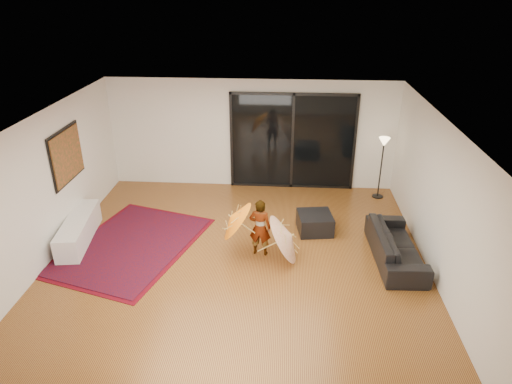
# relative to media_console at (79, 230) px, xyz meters

# --- Properties ---
(floor) EXTENTS (7.00, 7.00, 0.00)m
(floor) POSITION_rel_media_console_xyz_m (3.25, -0.51, -0.25)
(floor) COLOR olive
(floor) RESTS_ON ground
(ceiling) EXTENTS (7.00, 7.00, 0.00)m
(ceiling) POSITION_rel_media_console_xyz_m (3.25, -0.51, 2.45)
(ceiling) COLOR white
(ceiling) RESTS_ON wall_back
(wall_back) EXTENTS (7.00, 0.00, 7.00)m
(wall_back) POSITION_rel_media_console_xyz_m (3.25, 2.99, 1.10)
(wall_back) COLOR silver
(wall_back) RESTS_ON floor
(wall_front) EXTENTS (7.00, 0.00, 7.00)m
(wall_front) POSITION_rel_media_console_xyz_m (3.25, -4.01, 1.10)
(wall_front) COLOR silver
(wall_front) RESTS_ON floor
(wall_left) EXTENTS (0.00, 7.00, 7.00)m
(wall_left) POSITION_rel_media_console_xyz_m (-0.25, -0.51, 1.10)
(wall_left) COLOR silver
(wall_left) RESTS_ON floor
(wall_right) EXTENTS (0.00, 7.00, 7.00)m
(wall_right) POSITION_rel_media_console_xyz_m (6.75, -0.51, 1.10)
(wall_right) COLOR silver
(wall_right) RESTS_ON floor
(sliding_door) EXTENTS (3.06, 0.07, 2.40)m
(sliding_door) POSITION_rel_media_console_xyz_m (4.25, 2.96, 0.95)
(sliding_door) COLOR black
(sliding_door) RESTS_ON wall_back
(painting) EXTENTS (0.04, 1.28, 1.08)m
(painting) POSITION_rel_media_console_xyz_m (-0.21, 0.49, 1.40)
(painting) COLOR black
(painting) RESTS_ON wall_left
(media_console) EXTENTS (0.70, 1.83, 0.50)m
(media_console) POSITION_rel_media_console_xyz_m (0.00, 0.00, 0.00)
(media_console) COLOR white
(media_console) RESTS_ON floor
(speaker) EXTENTS (0.35, 0.35, 0.31)m
(speaker) POSITION_rel_media_console_xyz_m (0.00, -0.70, -0.09)
(speaker) COLOR #424244
(speaker) RESTS_ON floor
(persian_rug) EXTENTS (3.00, 3.60, 0.02)m
(persian_rug) POSITION_rel_media_console_xyz_m (1.09, -0.12, -0.24)
(persian_rug) COLOR #590713
(persian_rug) RESTS_ON floor
(sofa) EXTENTS (0.86, 2.02, 0.58)m
(sofa) POSITION_rel_media_console_xyz_m (6.20, -0.22, 0.04)
(sofa) COLOR black
(sofa) RESTS_ON floor
(ottoman) EXTENTS (0.78, 0.78, 0.39)m
(ottoman) POSITION_rel_media_console_xyz_m (4.74, 0.72, -0.05)
(ottoman) COLOR black
(ottoman) RESTS_ON floor
(floor_lamp) EXTENTS (0.26, 0.26, 1.50)m
(floor_lamp) POSITION_rel_media_console_xyz_m (6.35, 2.49, 0.94)
(floor_lamp) COLOR black
(floor_lamp) RESTS_ON floor
(child) EXTENTS (0.45, 0.33, 1.14)m
(child) POSITION_rel_media_console_xyz_m (3.65, -0.21, 0.32)
(child) COLOR #999999
(child) RESTS_ON floor
(parasol_orange) EXTENTS (0.63, 0.83, 0.88)m
(parasol_orange) POSITION_rel_media_console_xyz_m (3.10, -0.26, 0.49)
(parasol_orange) COLOR orange
(parasol_orange) RESTS_ON child
(parasol_white) EXTENTS (0.66, 0.98, 0.99)m
(parasol_white) POSITION_rel_media_console_xyz_m (4.25, -0.36, 0.26)
(parasol_white) COLOR white
(parasol_white) RESTS_ON floor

